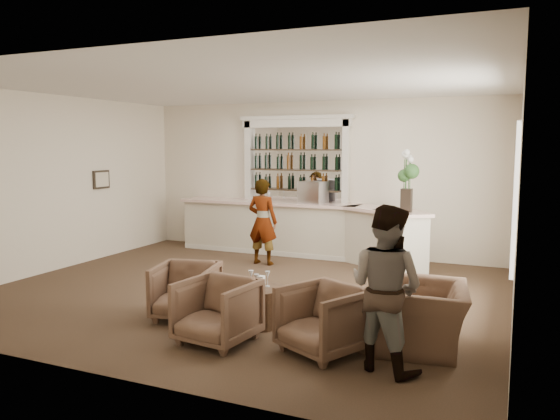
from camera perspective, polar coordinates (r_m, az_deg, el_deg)
The scene contains 19 objects.
ground at distance 8.99m, azimuth -3.66°, elevation -8.46°, with size 8.00×8.00×0.00m, color #4F3527.
room_shell at distance 9.24m, azimuth -0.84°, elevation 6.65°, with size 8.04×7.02×3.32m.
bar_counter at distance 11.62m, azimuth 2.37°, elevation -2.06°, with size 5.72×1.80×1.14m.
back_bar_alcove at distance 11.99m, azimuth 1.62°, elevation 5.22°, with size 2.64×0.25×3.00m.
cocktail_table at distance 7.34m, azimuth -2.29°, elevation -9.96°, with size 0.70×0.70×0.50m, color #4C3221.
sommelier at distance 10.81m, azimuth -1.83°, elevation -1.22°, with size 0.62×0.41×1.71m, color gray.
guest at distance 5.87m, azimuth 10.99°, elevation -8.00°, with size 0.86×0.67×1.76m, color gray.
armchair_left at distance 7.65m, azimuth -9.79°, elevation -8.33°, with size 0.81×0.84×0.76m, color brown.
armchair_center at distance 6.69m, azimuth -6.59°, elevation -10.44°, with size 0.83×0.85×0.78m, color brown.
armchair_right at distance 6.35m, azimuth 4.50°, elevation -11.35°, with size 0.83×0.86×0.78m, color brown.
armchair_far at distance 6.71m, azimuth 14.67°, elevation -10.68°, with size 1.15×1.01×0.75m, color brown.
espresso_machine at distance 11.53m, azimuth 3.48°, elevation 1.86°, with size 0.53×0.44×0.46m, color silver.
flower_vase at distance 10.25m, azimuth 13.14°, elevation 3.36°, with size 0.30×0.30×1.14m.
wine_glass_bar_left at distance 11.41m, azimuth 3.15°, elevation 1.17°, with size 0.07×0.07×0.21m, color white, non-canonical shape.
wine_glass_bar_right at distance 11.91m, azimuth -1.15°, elevation 1.42°, with size 0.07×0.07×0.21m, color white, non-canonical shape.
wine_glass_tbl_a at distance 7.32m, azimuth -3.05°, elevation -7.12°, with size 0.07×0.07×0.21m, color white, non-canonical shape.
wine_glass_tbl_b at distance 7.27m, azimuth -1.31°, elevation -7.21°, with size 0.07×0.07×0.21m, color white, non-canonical shape.
wine_glass_tbl_c at distance 7.11m, azimuth -2.47°, elevation -7.54°, with size 0.07×0.07×0.21m, color white, non-canonical shape.
napkin_holder at distance 7.38m, azimuth -1.96°, elevation -7.35°, with size 0.08×0.08×0.12m, color white.
Camera 1 is at (3.98, -7.71, 2.37)m, focal length 35.00 mm.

